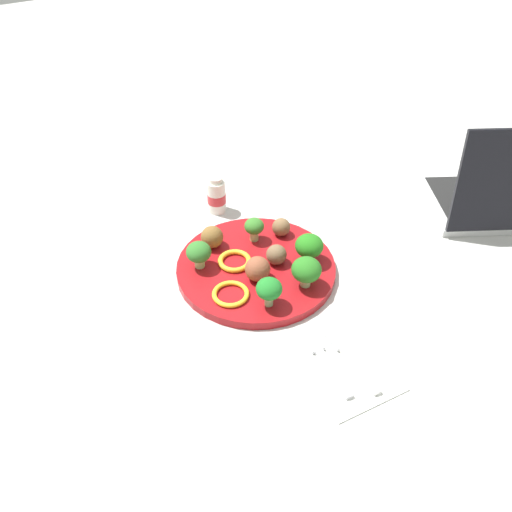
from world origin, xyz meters
name	(u,v)px	position (x,y,z in m)	size (l,w,h in m)	color
ground_plane	(256,272)	(0.00, 0.00, 0.00)	(4.00, 4.00, 0.00)	#B2B2AD
plate	(256,268)	(0.00, 0.00, 0.01)	(0.28, 0.28, 0.02)	maroon
broccoli_floret_center	(306,270)	(-0.09, -0.04, 0.05)	(0.05, 0.05, 0.05)	#A3B976
broccoli_floret_front_right	(254,227)	(0.06, -0.03, 0.04)	(0.04, 0.04, 0.05)	#A6CB7C
broccoli_floret_mid_right	(269,289)	(-0.09, 0.03, 0.05)	(0.04, 0.04, 0.05)	#94B877
broccoli_floret_near_rim	(199,253)	(0.05, 0.09, 0.05)	(0.04, 0.04, 0.05)	#A5CC78
broccoli_floret_mid_left	(309,246)	(-0.04, -0.09, 0.05)	(0.05, 0.05, 0.05)	#A3CD6A
meatball_near_rim	(281,227)	(0.05, -0.09, 0.03)	(0.03, 0.03, 0.03)	brown
meatball_mid_right	(258,269)	(-0.03, 0.02, 0.04)	(0.04, 0.04, 0.04)	brown
meatball_front_left	(212,237)	(0.09, 0.04, 0.04)	(0.04, 0.04, 0.04)	brown
meatball_back_left	(276,255)	(-0.01, -0.03, 0.03)	(0.04, 0.04, 0.04)	brown
pepper_ring_center	(231,294)	(-0.04, 0.08, 0.02)	(0.06, 0.06, 0.01)	yellow
pepper_ring_mid_left	(235,261)	(0.02, 0.03, 0.02)	(0.06, 0.06, 0.01)	yellow
napkin	(339,363)	(-0.24, 0.00, 0.00)	(0.17, 0.12, 0.01)	white
fork	(326,362)	(-0.23, 0.02, 0.01)	(0.12, 0.03, 0.01)	silver
knife	(346,353)	(-0.23, -0.02, 0.01)	(0.15, 0.03, 0.01)	white
yogurt_bottle	(217,196)	(0.20, -0.03, 0.04)	(0.04, 0.04, 0.08)	white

